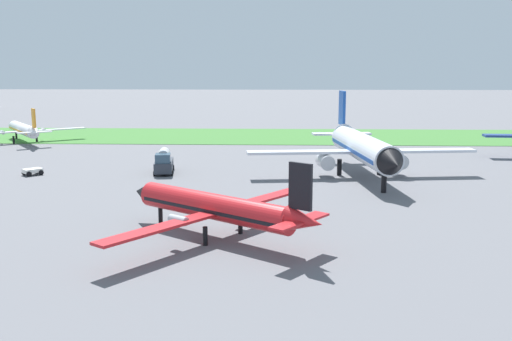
{
  "coord_description": "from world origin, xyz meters",
  "views": [
    {
      "loc": [
        4.31,
        -61.47,
        14.91
      ],
      "look_at": [
        1.71,
        5.13,
        3.0
      ],
      "focal_mm": 41.65,
      "sensor_mm": 36.0,
      "label": 1
    }
  ],
  "objects_px": {
    "airplane_foreground_turboprop": "(217,207)",
    "baggage_cart_near_gate": "(33,171)",
    "airplane_taxiing_turboprop": "(24,129)",
    "fuel_truck_midfield": "(164,162)",
    "airplane_midfield_jet": "(362,148)"
  },
  "relations": [
    {
      "from": "airplane_foreground_turboprop",
      "to": "baggage_cart_near_gate",
      "type": "bearing_deg",
      "value": -8.76
    },
    {
      "from": "fuel_truck_midfield",
      "to": "airplane_midfield_jet",
      "type": "bearing_deg",
      "value": 78.86
    },
    {
      "from": "airplane_midfield_jet",
      "to": "fuel_truck_midfield",
      "type": "relative_size",
      "value": 4.59
    },
    {
      "from": "airplane_foreground_turboprop",
      "to": "baggage_cart_near_gate",
      "type": "height_order",
      "value": "airplane_foreground_turboprop"
    },
    {
      "from": "baggage_cart_near_gate",
      "to": "fuel_truck_midfield",
      "type": "distance_m",
      "value": 17.85
    },
    {
      "from": "airplane_foreground_turboprop",
      "to": "airplane_taxiing_turboprop",
      "type": "xyz_separation_m",
      "value": [
        -43.95,
        62.41,
        -0.16
      ]
    },
    {
      "from": "airplane_taxiing_turboprop",
      "to": "baggage_cart_near_gate",
      "type": "distance_m",
      "value": 37.12
    },
    {
      "from": "airplane_foreground_turboprop",
      "to": "airplane_taxiing_turboprop",
      "type": "bearing_deg",
      "value": -18.21
    },
    {
      "from": "airplane_taxiing_turboprop",
      "to": "airplane_midfield_jet",
      "type": "distance_m",
      "value": 68.79
    },
    {
      "from": "airplane_foreground_turboprop",
      "to": "airplane_midfield_jet",
      "type": "xyz_separation_m",
      "value": [
        16.47,
        29.55,
        1.19
      ]
    },
    {
      "from": "airplane_taxiing_turboprop",
      "to": "fuel_truck_midfield",
      "type": "height_order",
      "value": "airplane_taxiing_turboprop"
    },
    {
      "from": "airplane_taxiing_turboprop",
      "to": "fuel_truck_midfield",
      "type": "xyz_separation_m",
      "value": [
        33.24,
        -31.27,
        -1.02
      ]
    },
    {
      "from": "airplane_taxiing_turboprop",
      "to": "baggage_cart_near_gate",
      "type": "xyz_separation_m",
      "value": [
        15.57,
        -33.63,
        -2.03
      ]
    },
    {
      "from": "airplane_midfield_jet",
      "to": "baggage_cart_near_gate",
      "type": "height_order",
      "value": "airplane_midfield_jet"
    },
    {
      "from": "airplane_foreground_turboprop",
      "to": "airplane_midfield_jet",
      "type": "bearing_deg",
      "value": -82.49
    }
  ]
}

